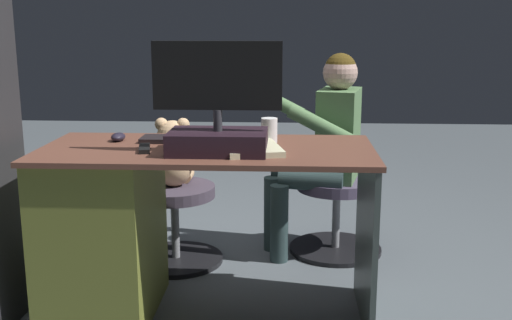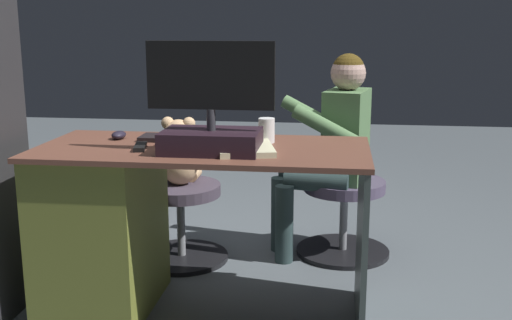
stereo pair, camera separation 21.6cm
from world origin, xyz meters
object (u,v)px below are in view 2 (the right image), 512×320
visitor_chair (344,210)px  person (332,140)px  keyboard (187,138)px  cup (267,130)px  computer_mouse (119,135)px  office_chair_teddy (181,215)px  monitor (211,122)px  tv_remote (140,147)px  teddy_bear (180,154)px  desk (121,223)px

visitor_chair → person: size_ratio=0.47×
keyboard → cup: 0.36m
computer_mouse → office_chair_teddy: (-0.15, -0.48, -0.52)m
computer_mouse → visitor_chair: (-1.03, -0.68, -0.52)m
monitor → person: monitor is taller
computer_mouse → cup: bearing=-179.7°
tv_remote → visitor_chair: bearing=-146.5°
cup → monitor: bearing=48.8°
tv_remote → teddy_bear: size_ratio=0.41×
office_chair_teddy → teddy_bear: teddy_bear is taller
tv_remote → teddy_bear: teddy_bear is taller
cup → person: person is taller
desk → person: person is taller
desk → computer_mouse: size_ratio=14.62×
monitor → visitor_chair: monitor is taller
visitor_chair → tv_remote: bearing=45.7°
keyboard → computer_mouse: (0.32, 0.00, 0.01)m
cup → desk: bearing=11.5°
desk → teddy_bear: size_ratio=3.86×
person → monitor: bearing=61.5°
office_chair_teddy → tv_remote: bearing=91.0°
keyboard → teddy_bear: (0.16, -0.48, -0.18)m
monitor → visitor_chair: size_ratio=0.99×
keyboard → tv_remote: bearing=53.9°
tv_remote → office_chair_teddy: 0.85m
desk → person: (-0.91, -0.79, 0.25)m
monitor → visitor_chair: 1.23m
keyboard → teddy_bear: teddy_bear is taller
cup → office_chair_teddy: (0.52, -0.47, -0.56)m
monitor → keyboard: 0.30m
computer_mouse → teddy_bear: (-0.15, -0.49, -0.19)m
computer_mouse → tv_remote: (-0.16, 0.20, -0.01)m
desk → keyboard: (-0.28, -0.13, 0.37)m
computer_mouse → person: size_ratio=0.09×
computer_mouse → office_chair_teddy: size_ratio=0.19×
person → office_chair_teddy: bearing=13.1°
monitor → desk: bearing=-12.8°
keyboard → tv_remote: 0.26m
cup → office_chair_teddy: size_ratio=0.21×
tv_remote → visitor_chair: 1.33m
monitor → keyboard: size_ratio=1.22×
monitor → tv_remote: 0.33m
cup → office_chair_teddy: 0.89m
keyboard → visitor_chair: keyboard is taller
computer_mouse → person: bearing=-145.2°
computer_mouse → visitor_chair: 1.34m
office_chair_teddy → teddy_bear: (0.00, -0.01, 0.34)m
monitor → computer_mouse: size_ratio=5.36×
computer_mouse → office_chair_teddy: bearing=-107.8°
monitor → cup: bearing=-131.2°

